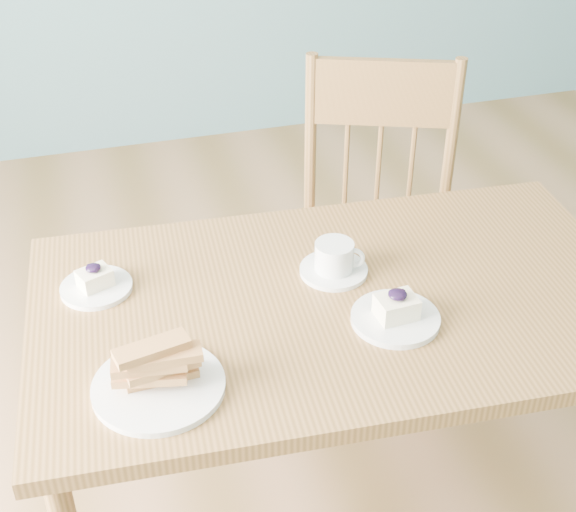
{
  "coord_description": "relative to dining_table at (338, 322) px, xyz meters",
  "views": [
    {
      "loc": [
        -0.79,
        -1.05,
        1.73
      ],
      "look_at": [
        -0.41,
        0.28,
        0.79
      ],
      "focal_mm": 50.0,
      "sensor_mm": 36.0,
      "label": 1
    }
  ],
  "objects": [
    {
      "name": "coffee_cup",
      "position": [
        0.02,
        0.09,
        0.1
      ],
      "size": [
        0.15,
        0.15,
        0.08
      ],
      "rotation": [
        0.0,
        0.0,
        -0.42
      ],
      "color": "silver",
      "rests_on": "dining_table"
    },
    {
      "name": "dining_table",
      "position": [
        0.0,
        0.0,
        0.0
      ],
      "size": [
        1.34,
        0.82,
        0.7
      ],
      "rotation": [
        0.0,
        0.0,
        -0.06
      ],
      "color": "olive",
      "rests_on": "ground"
    },
    {
      "name": "dining_chair",
      "position": [
        0.29,
        0.5,
        -0.13
      ],
      "size": [
        0.56,
        0.55,
        0.96
      ],
      "rotation": [
        0.0,
        0.0,
        -0.37
      ],
      "color": "olive",
      "rests_on": "ground"
    },
    {
      "name": "biscotti_plate",
      "position": [
        -0.41,
        -0.17,
        0.11
      ],
      "size": [
        0.25,
        0.25,
        0.11
      ],
      "rotation": [
        0.0,
        0.0,
        0.14
      ],
      "color": "silver",
      "rests_on": "dining_table"
    },
    {
      "name": "cheesecake_plate_far",
      "position": [
        -0.49,
        0.17,
        0.09
      ],
      "size": [
        0.15,
        0.15,
        0.06
      ],
      "rotation": [
        0.0,
        0.0,
        0.39
      ],
      "color": "silver",
      "rests_on": "dining_table"
    },
    {
      "name": "cheesecake_plate_near",
      "position": [
        0.08,
        -0.11,
        0.09
      ],
      "size": [
        0.18,
        0.18,
        0.08
      ],
      "rotation": [
        0.0,
        0.0,
        0.07
      ],
      "color": "silver",
      "rests_on": "dining_table"
    }
  ]
}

